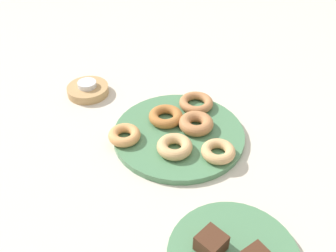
# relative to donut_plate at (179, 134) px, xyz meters

# --- Properties ---
(ground_plane) EXTENTS (2.40, 2.40, 0.00)m
(ground_plane) POSITION_rel_donut_plate_xyz_m (0.00, 0.00, -0.01)
(ground_plane) COLOR beige
(donut_plate) EXTENTS (0.32, 0.32, 0.02)m
(donut_plate) POSITION_rel_donut_plate_xyz_m (0.00, 0.00, 0.00)
(donut_plate) COLOR #4C7F56
(donut_plate) RESTS_ON ground_plane
(donut_0) EXTENTS (0.12, 0.12, 0.02)m
(donut_0) POSITION_rel_donut_plate_xyz_m (0.06, 0.01, 0.02)
(donut_0) COLOR #AD6B33
(donut_0) RESTS_ON donut_plate
(donut_1) EXTENTS (0.10, 0.10, 0.03)m
(donut_1) POSITION_rel_donut_plate_xyz_m (-0.01, -0.04, 0.02)
(donut_1) COLOR #B27547
(donut_1) RESTS_ON donut_plate
(donut_2) EXTENTS (0.11, 0.11, 0.03)m
(donut_2) POSITION_rel_donut_plate_xyz_m (-0.05, 0.04, 0.02)
(donut_2) COLOR tan
(donut_2) RESTS_ON donut_plate
(donut_3) EXTENTS (0.10, 0.10, 0.02)m
(donut_3) POSITION_rel_donut_plate_xyz_m (-0.11, -0.04, 0.02)
(donut_3) COLOR tan
(donut_3) RESTS_ON donut_plate
(donut_4) EXTENTS (0.12, 0.12, 0.02)m
(donut_4) POSITION_rel_donut_plate_xyz_m (0.07, -0.09, 0.02)
(donut_4) COLOR #B27547
(donut_4) RESTS_ON donut_plate
(donut_5) EXTENTS (0.10, 0.10, 0.02)m
(donut_5) POSITION_rel_donut_plate_xyz_m (0.04, 0.13, 0.02)
(donut_5) COLOR tan
(donut_5) RESTS_ON donut_plate
(brownie_far) EXTENTS (0.06, 0.06, 0.04)m
(brownie_far) POSITION_rel_donut_plate_xyz_m (-0.31, 0.11, 0.03)
(brownie_far) COLOR #472819
(brownie_far) RESTS_ON cake_plate
(candle_holder) EXTENTS (0.12, 0.12, 0.02)m
(candle_holder) POSITION_rel_donut_plate_xyz_m (0.29, 0.14, 0.00)
(candle_holder) COLOR tan
(candle_holder) RESTS_ON ground_plane
(tealight) EXTENTS (0.05, 0.05, 0.01)m
(tealight) POSITION_rel_donut_plate_xyz_m (0.29, 0.14, 0.02)
(tealight) COLOR silver
(tealight) RESTS_ON candle_holder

